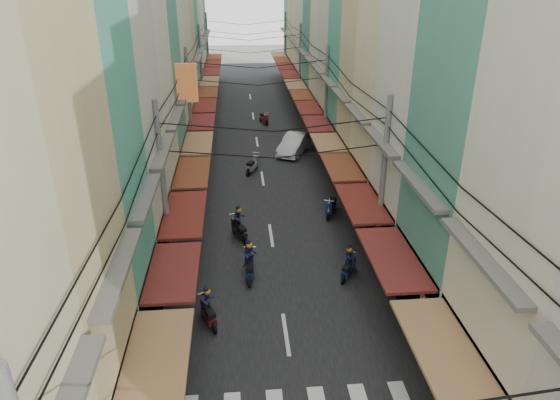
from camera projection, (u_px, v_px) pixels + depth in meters
ground at (281, 303)px, 21.30m from camera, size 160.00×160.00×0.00m
road at (258, 150)px, 39.36m from camera, size 10.00×80.00×0.02m
sidewalk_left at (175, 152)px, 38.83m from camera, size 3.00×80.00×0.06m
sidewalk_right at (339, 147)px, 39.88m from camera, size 3.00×80.00×0.06m
building_row_left at (133, 25)px, 31.51m from camera, size 7.80×67.67×23.70m
building_row_right at (378, 29)px, 32.83m from camera, size 7.80×68.98×22.59m
utility_poles at (260, 78)px, 32.09m from camera, size 10.20×66.13×8.20m
white_car at (294, 153)px, 38.74m from camera, size 5.53×3.98×1.82m
bicycle at (446, 289)px, 22.23m from camera, size 1.60×0.62×1.09m
moving_scooters at (266, 220)px, 27.14m from camera, size 7.08×30.23×1.96m
parked_scooters at (385, 367)px, 17.26m from camera, size 13.20×13.25×0.96m
pedestrians at (199, 266)px, 22.08m from camera, size 10.28×26.63×2.25m
market_umbrella at (470, 293)px, 18.34m from camera, size 2.30×2.30×2.43m
traffic_sign at (422, 309)px, 17.93m from camera, size 0.10×0.57×2.62m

